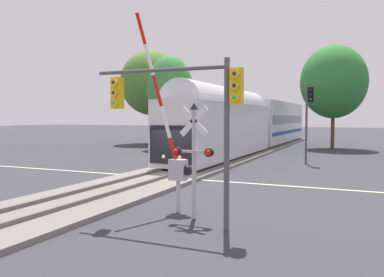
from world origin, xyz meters
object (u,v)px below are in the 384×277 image
object	(u,v)px
commuter_train	(255,121)
elm_centre_background	(334,82)
traffic_signal_far_side	(309,110)
traffic_signal_near_right	(185,102)
crossing_gate_near	(174,149)
oak_behind_train	(170,90)
crossing_signal_mast	(194,148)
pine_left_background	(152,83)

from	to	relation	value
commuter_train	elm_centre_background	size ratio (longest dim) A/B	3.66
traffic_signal_far_side	traffic_signal_near_right	world-z (taller)	traffic_signal_far_side
crossing_gate_near	oak_behind_train	xyz separation A→B (m)	(-12.10, 23.55, 3.80)
traffic_signal_far_side	oak_behind_train	distance (m)	16.47
commuter_train	traffic_signal_near_right	world-z (taller)	commuter_train
commuter_train	elm_centre_background	bearing A→B (deg)	37.97
commuter_train	crossing_signal_mast	size ratio (longest dim) A/B	10.41
crossing_signal_mast	traffic_signal_near_right	bearing A→B (deg)	-84.59
pine_left_background	oak_behind_train	bearing A→B (deg)	-47.64
crossing_signal_mast	elm_centre_background	world-z (taller)	elm_centre_background
traffic_signal_far_side	elm_centre_background	bearing A→B (deg)	88.02
traffic_signal_far_side	elm_centre_background	world-z (taller)	elm_centre_background
elm_centre_background	oak_behind_train	bearing A→B (deg)	-154.93
crossing_gate_near	pine_left_background	xyz separation A→B (m)	(-17.66, 29.65, 5.16)
traffic_signal_far_side	oak_behind_train	bearing A→B (deg)	152.23
traffic_signal_near_right	elm_centre_background	xyz separation A→B (m)	(1.77, 31.97, 3.10)
traffic_signal_near_right	oak_behind_train	xyz separation A→B (m)	(-13.18, 24.98, 2.26)
crossing_gate_near	crossing_signal_mast	world-z (taller)	crossing_gate_near
oak_behind_train	elm_centre_background	bearing A→B (deg)	25.07
pine_left_background	oak_behind_train	world-z (taller)	pine_left_background
traffic_signal_near_right	oak_behind_train	world-z (taller)	oak_behind_train
crossing_gate_near	oak_behind_train	world-z (taller)	oak_behind_train
crossing_signal_mast	traffic_signal_far_side	xyz separation A→B (m)	(1.34, 16.57, 1.46)
crossing_signal_mast	oak_behind_train	bearing A→B (deg)	118.46
traffic_signal_far_side	oak_behind_train	world-z (taller)	oak_behind_train
crossing_gate_near	traffic_signal_near_right	world-z (taller)	crossing_gate_near
crossing_gate_near	traffic_signal_far_side	xyz separation A→B (m)	(2.34, 15.94, 1.58)
traffic_signal_near_right	commuter_train	bearing A→B (deg)	100.52
crossing_signal_mast	oak_behind_train	xyz separation A→B (m)	(-13.11, 24.18, 3.68)
crossing_gate_near	crossing_signal_mast	distance (m)	1.20
commuter_train	traffic_signal_near_right	size ratio (longest dim) A/B	7.84
crossing_gate_near	elm_centre_background	world-z (taller)	elm_centre_background
crossing_signal_mast	elm_centre_background	size ratio (longest dim) A/B	0.35
elm_centre_background	crossing_signal_mast	bearing A→B (deg)	-93.38
traffic_signal_near_right	oak_behind_train	bearing A→B (deg)	117.82
commuter_train	crossing_signal_mast	xyz separation A→B (m)	(4.89, -25.92, -0.54)
crossing_signal_mast	traffic_signal_far_side	distance (m)	16.69
traffic_signal_far_side	commuter_train	bearing A→B (deg)	123.65
elm_centre_background	pine_left_background	world-z (taller)	pine_left_background
crossing_signal_mast	traffic_signal_far_side	size ratio (longest dim) A/B	0.66
traffic_signal_far_side	pine_left_background	world-z (taller)	pine_left_background
commuter_train	traffic_signal_far_side	world-z (taller)	traffic_signal_far_side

